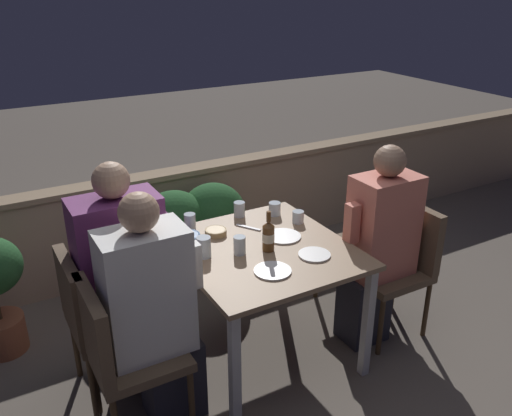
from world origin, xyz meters
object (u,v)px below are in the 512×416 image
at_px(person_white_polo, 154,313).
at_px(chair_right_near, 399,256).
at_px(person_coral_top, 377,246).
at_px(beer_bottle, 268,236).
at_px(person_purple_stripe, 128,279).
at_px(chair_right_far, 369,234).
at_px(chair_left_near, 118,347).
at_px(chair_left_far, 95,312).

bearing_deg(person_white_polo, chair_right_near, 0.46).
relative_size(person_coral_top, beer_bottle, 5.34).
height_order(person_coral_top, beer_bottle, person_coral_top).
height_order(person_purple_stripe, beer_bottle, person_purple_stripe).
bearing_deg(person_purple_stripe, beer_bottle, -14.83).
height_order(chair_right_far, beer_bottle, beer_bottle).
relative_size(chair_left_near, beer_bottle, 3.57).
relative_size(person_purple_stripe, person_coral_top, 1.04).
distance_m(chair_right_far, beer_bottle, 1.02).
xyz_separation_m(chair_left_near, chair_right_far, (1.88, 0.36, 0.00)).
height_order(chair_left_near, chair_left_far, same).
distance_m(person_coral_top, beer_bottle, 0.74).
xyz_separation_m(chair_right_near, chair_right_far, (0.04, 0.35, 0.00)).
distance_m(chair_left_near, person_white_polo, 0.24).
height_order(chair_left_far, chair_right_near, same).
bearing_deg(chair_right_far, person_white_polo, -167.94).
relative_size(person_purple_stripe, chair_right_far, 1.56).
xyz_separation_m(person_white_polo, chair_right_far, (1.69, 0.36, -0.13)).
bearing_deg(chair_right_near, chair_right_far, 83.09).
relative_size(chair_left_far, person_coral_top, 0.67).
bearing_deg(chair_left_near, chair_right_far, 10.83).
xyz_separation_m(chair_left_far, person_coral_top, (1.67, -0.34, 0.13)).
height_order(chair_right_near, person_coral_top, person_coral_top).
relative_size(chair_right_near, chair_right_far, 1.00).
bearing_deg(chair_left_far, beer_bottle, -11.91).
xyz_separation_m(chair_left_far, chair_right_far, (1.91, 0.01, 0.00)).
height_order(person_white_polo, chair_right_near, person_white_polo).
distance_m(person_purple_stripe, person_coral_top, 1.51).
distance_m(person_white_polo, chair_left_far, 0.43).
distance_m(chair_left_near, chair_right_far, 1.92).
height_order(chair_left_far, person_coral_top, person_coral_top).
bearing_deg(beer_bottle, person_purple_stripe, 165.17).
distance_m(person_purple_stripe, beer_bottle, 0.81).
distance_m(person_white_polo, chair_right_far, 1.73).
relative_size(chair_left_near, chair_right_far, 1.00).
xyz_separation_m(person_purple_stripe, beer_bottle, (0.77, -0.20, 0.16)).
xyz_separation_m(person_white_polo, beer_bottle, (0.74, 0.15, 0.18)).
xyz_separation_m(person_white_polo, person_purple_stripe, (-0.02, 0.35, 0.02)).
xyz_separation_m(person_purple_stripe, chair_right_far, (1.71, 0.01, -0.15)).
xyz_separation_m(chair_left_near, person_coral_top, (1.65, 0.01, 0.13)).
bearing_deg(person_purple_stripe, person_coral_top, -12.88).
bearing_deg(person_coral_top, chair_left_near, -179.54).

